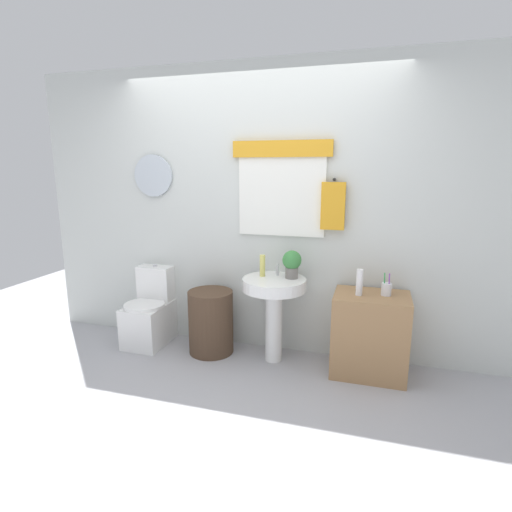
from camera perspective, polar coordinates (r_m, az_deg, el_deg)
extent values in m
plane|color=#A3A3A8|center=(3.12, -5.99, -20.59)|extent=(8.00, 8.00, 0.00)
cube|color=silver|center=(3.72, 0.36, 6.32)|extent=(4.40, 0.10, 2.60)
cube|color=white|center=(3.59, 3.62, 8.40)|extent=(0.77, 0.03, 0.69)
cube|color=gold|center=(3.57, 3.65, 14.91)|extent=(0.87, 0.04, 0.14)
cylinder|color=silver|center=(4.05, -14.31, 10.96)|extent=(0.39, 0.03, 0.39)
cylinder|color=black|center=(3.49, 11.02, 10.57)|extent=(0.02, 0.06, 0.02)
cube|color=gold|center=(3.49, 10.84, 6.95)|extent=(0.20, 0.05, 0.40)
cube|color=white|center=(4.13, -14.90, -9.26)|extent=(0.36, 0.50, 0.40)
cylinder|color=white|center=(4.01, -15.51, -6.72)|extent=(0.38, 0.38, 0.03)
cube|color=white|center=(4.15, -13.96, -3.72)|extent=(0.34, 0.18, 0.34)
cylinder|color=silver|center=(4.11, -14.09, -1.29)|extent=(0.04, 0.04, 0.02)
cylinder|color=#4C3828|center=(3.81, -6.41, -9.23)|extent=(0.41, 0.41, 0.59)
cylinder|color=white|center=(3.62, 2.53, -9.77)|extent=(0.15, 0.15, 0.66)
cylinder|color=white|center=(3.49, 2.59, -4.00)|extent=(0.55, 0.55, 0.10)
cylinder|color=silver|center=(3.58, 3.07, -1.94)|extent=(0.03, 0.03, 0.10)
cube|color=#9E754C|center=(3.52, 15.79, -10.63)|extent=(0.60, 0.44, 0.69)
cylinder|color=#DBD166|center=(3.53, 0.92, -1.37)|extent=(0.05, 0.05, 0.19)
cylinder|color=slate|center=(3.50, 5.07, -2.38)|extent=(0.11, 0.11, 0.09)
sphere|color=#3D8442|center=(3.47, 5.10, -0.57)|extent=(0.16, 0.16, 0.16)
cylinder|color=white|center=(3.34, 14.42, -3.63)|extent=(0.05, 0.05, 0.21)
cylinder|color=silver|center=(3.41, 17.95, -4.50)|extent=(0.08, 0.08, 0.10)
cylinder|color=purple|center=(3.40, 18.30, -3.81)|extent=(0.01, 0.02, 0.18)
cylinder|color=green|center=(3.40, 17.70, -3.77)|extent=(0.01, 0.03, 0.18)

